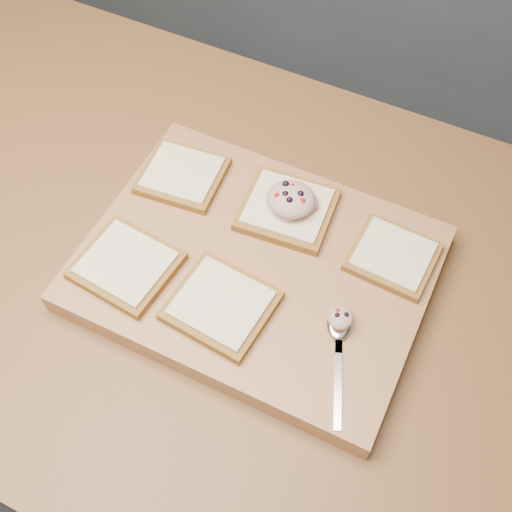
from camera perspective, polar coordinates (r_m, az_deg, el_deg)
The scene contains 11 objects.
ground at distance 1.73m, azimuth 0.59°, elevation -17.51°, with size 4.00×4.00×0.00m, color #515459.
island_counter at distance 1.30m, azimuth 0.77°, elevation -12.26°, with size 2.00×0.80×0.90m.
cutting_board at distance 0.88m, azimuth 0.00°, elevation -1.07°, with size 0.46×0.35×0.04m, color #AC754A.
bread_far_left at distance 0.95m, azimuth -6.55°, elevation 7.17°, with size 0.12×0.12×0.02m.
bread_far_center at distance 0.91m, azimuth 2.80°, elevation 4.21°, with size 0.14×0.13×0.02m.
bread_far_right at distance 0.88m, azimuth 12.08°, elevation -0.00°, with size 0.11×0.10×0.02m.
bread_near_left at distance 0.87m, azimuth -11.45°, elevation -0.80°, with size 0.13×0.12×0.02m.
bread_near_center at distance 0.82m, azimuth -3.11°, elevation -4.37°, with size 0.13×0.12×0.02m.
tuna_salad_dollop at distance 0.89m, azimuth 3.13°, elevation 5.07°, with size 0.07×0.06×0.03m.
spoon at distance 0.82m, azimuth 7.40°, elevation -6.68°, with size 0.08×0.16×0.01m.
spoon_salad at distance 0.81m, azimuth 7.53°, elevation -5.45°, with size 0.03×0.03×0.02m.
Camera 1 is at (0.18, -0.42, 1.67)m, focal length 45.00 mm.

